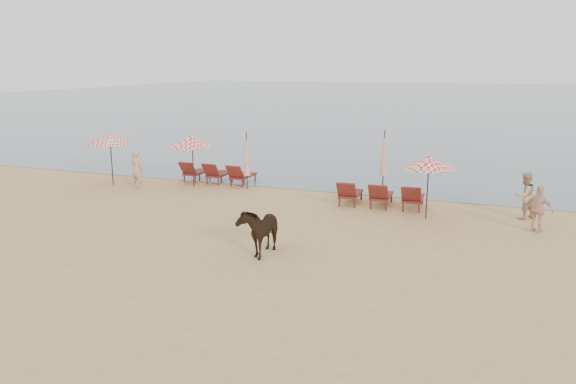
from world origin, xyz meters
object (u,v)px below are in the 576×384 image
umbrella_closed_right (384,153)px  beachgoer_left (137,169)px  cow (260,229)px  umbrella_open_right (429,163)px  beachgoer_right_a (525,196)px  lounger_cluster_left (217,173)px  beachgoer_right_b (539,209)px  umbrella_open_left_a (110,139)px  umbrella_closed_left (247,154)px  umbrella_open_left_b (192,141)px  lounger_cluster_right (381,195)px

umbrella_closed_right → beachgoer_left: umbrella_closed_right is taller
cow → umbrella_open_right: bearing=53.3°
cow → beachgoer_right_a: beachgoer_right_a is taller
lounger_cluster_left → beachgoer_right_b: bearing=-12.6°
umbrella_open_left_a → umbrella_closed_left: 6.19m
beachgoer_left → beachgoer_right_b: (16.01, -1.02, -0.08)m
umbrella_open_left_a → beachgoer_right_a: 17.18m
umbrella_open_left_b → umbrella_closed_right: bearing=-3.6°
cow → beachgoer_right_b: 9.13m
umbrella_open_right → beachgoer_left: 12.51m
lounger_cluster_right → umbrella_closed_right: (-0.49, 3.02, 1.12)m
umbrella_closed_left → beachgoer_right_a: bearing=-5.2°
umbrella_open_right → umbrella_closed_right: (-2.33, 4.08, -0.41)m
lounger_cluster_left → umbrella_closed_left: umbrella_closed_left is taller
lounger_cluster_left → lounger_cluster_right: size_ratio=0.98×
lounger_cluster_left → beachgoer_right_a: 13.00m
lounger_cluster_left → beachgoer_right_b: 13.65m
umbrella_open_left_a → beachgoer_right_a: umbrella_open_left_a is taller
lounger_cluster_left → umbrella_open_right: 10.22m
umbrella_open_left_b → beachgoer_right_a: 13.63m
lounger_cluster_left → lounger_cluster_right: bearing=-11.7°
umbrella_open_right → beachgoer_right_b: 3.80m
umbrella_closed_right → beachgoer_right_b: size_ratio=1.69×
umbrella_open_left_a → beachgoer_right_b: size_ratio=1.52×
umbrella_closed_left → beachgoer_right_b: (11.48, -2.59, -0.76)m
lounger_cluster_left → cow: (5.65, -8.27, 0.24)m
lounger_cluster_right → umbrella_closed_right: 3.26m
lounger_cluster_right → beachgoer_right_a: size_ratio=1.92×
lounger_cluster_left → cow: size_ratio=1.84×
umbrella_closed_left → beachgoer_right_a: umbrella_closed_left is taller
umbrella_open_left_b → cow: umbrella_open_left_b is taller
umbrella_closed_right → beachgoer_right_b: umbrella_closed_right is taller
umbrella_open_left_b → beachgoer_left: 2.69m
umbrella_closed_right → beachgoer_right_a: (5.53, -2.88, -0.77)m
umbrella_open_left_a → beachgoer_left: size_ratio=1.37×
umbrella_open_left_b → cow: (6.32, -7.29, -1.33)m
umbrella_open_left_b → umbrella_closed_left: bearing=-10.8°
umbrella_closed_left → beachgoer_left: bearing=-160.8°
umbrella_open_right → beachgoer_left: (-12.44, 0.63, -1.16)m
lounger_cluster_left → umbrella_open_right: size_ratio=1.40×
lounger_cluster_right → cow: (-2.20, -6.50, 0.24)m
lounger_cluster_right → umbrella_open_left_a: bearing=178.9°
lounger_cluster_right → umbrella_closed_left: umbrella_closed_left is taller
umbrella_open_left_a → umbrella_open_left_b: (3.57, 0.99, -0.04)m
lounger_cluster_left → umbrella_closed_left: size_ratio=1.26×
umbrella_open_right → beachgoer_right_b: (3.57, -0.39, -1.24)m
umbrella_open_right → umbrella_open_left_a: bearing=159.3°
lounger_cluster_right → cow: cow is taller
cow → umbrella_open_left_a: bearing=147.4°
lounger_cluster_left → beachgoer_right_b: beachgoer_right_b is taller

